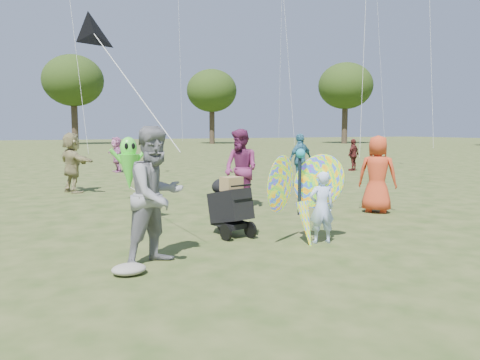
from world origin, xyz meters
name	(u,v)px	position (x,y,z in m)	size (l,w,h in m)	color
ground	(296,266)	(0.00, 0.00, 0.00)	(160.00, 160.00, 0.00)	#51592B
child_girl	(322,207)	(1.10, 0.99, 0.62)	(0.45, 0.30, 1.24)	#B4CBFF
adult_man	(156,196)	(-1.77, 0.95, 1.00)	(0.97, 0.76, 2.00)	gray
grey_bag	(129,269)	(-2.26, 0.59, 0.07)	(0.47, 0.38, 0.15)	gray
crowd_a	(377,174)	(3.97, 2.92, 0.90)	(0.88, 0.57, 1.80)	#C84020
crowd_c	(300,160)	(5.06, 8.07, 0.89)	(1.05, 0.44, 1.79)	teal
crowd_d	(72,163)	(-2.20, 9.48, 0.92)	(1.71, 0.54, 1.84)	#9C9060
crowd_e	(241,169)	(1.29, 4.72, 0.98)	(0.95, 0.74, 1.95)	#702553
crowd_h	(353,155)	(10.31, 11.90, 0.74)	(0.87, 0.36, 1.48)	#531D1B
crowd_j	(117,154)	(0.21, 15.78, 0.79)	(1.47, 0.47, 1.59)	#BD6CA1
jogging_stroller	(229,202)	(-0.09, 2.21, 0.61)	(0.66, 1.11, 1.09)	black
butterfly_kite	(302,196)	(0.76, 1.07, 0.83)	(1.74, 0.75, 1.83)	#FB5227
delta_kite_rig	(94,34)	(-2.31, 2.85, 3.56)	(1.40, 2.13, 2.38)	black
alien_kite	(129,166)	(-0.97, 6.99, 0.97)	(1.12, 0.69, 1.74)	#4BEB37
tree_line	(99,80)	(3.67, 44.99, 6.86)	(91.78, 33.60, 10.79)	#3A2D21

